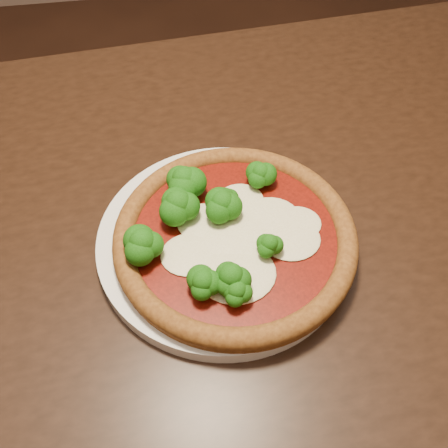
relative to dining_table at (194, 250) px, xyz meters
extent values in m
plane|color=black|center=(-0.11, 0.02, -0.65)|extent=(4.00, 4.00, 0.00)
cube|color=black|center=(0.00, 0.00, 0.08)|extent=(1.37, 0.88, 0.04)
cylinder|color=black|center=(0.57, 0.39, -0.30)|extent=(0.06, 0.06, 0.71)
cylinder|color=white|center=(0.03, -0.07, 0.10)|extent=(0.30, 0.30, 0.02)
cylinder|color=brown|center=(0.04, -0.08, 0.12)|extent=(0.28, 0.28, 0.01)
torus|color=brown|center=(0.04, -0.08, 0.13)|extent=(0.28, 0.28, 0.02)
cylinder|color=#700F05|center=(0.04, -0.08, 0.13)|extent=(0.23, 0.23, 0.00)
ellipsoid|color=#F1ECC0|center=(0.04, -0.13, 0.13)|extent=(0.09, 0.08, 0.01)
ellipsoid|color=#F1ECC0|center=(-0.01, -0.10, 0.13)|extent=(0.07, 0.06, 0.01)
ellipsoid|color=#F1ECC0|center=(0.11, -0.09, 0.13)|extent=(0.07, 0.06, 0.01)
ellipsoid|color=#F1ECC0|center=(0.09, -0.06, 0.13)|extent=(0.07, 0.06, 0.01)
ellipsoid|color=#F1ECC0|center=(0.05, -0.08, 0.13)|extent=(0.09, 0.08, 0.01)
ellipsoid|color=#F1ECC0|center=(0.01, -0.05, 0.13)|extent=(0.06, 0.06, 0.00)
ellipsoid|color=#F1ECC0|center=(0.06, -0.03, 0.13)|extent=(0.06, 0.05, 0.00)
ellipsoid|color=#F1ECC0|center=(0.12, -0.07, 0.13)|extent=(0.06, 0.05, 0.00)
ellipsoid|color=#217613|center=(-0.01, -0.01, 0.15)|extent=(0.05, 0.05, 0.04)
ellipsoid|color=#217613|center=(0.00, -0.15, 0.15)|extent=(0.04, 0.04, 0.03)
ellipsoid|color=#217613|center=(0.04, -0.03, 0.15)|extent=(0.03, 0.03, 0.03)
ellipsoid|color=#217613|center=(-0.02, -0.04, 0.15)|extent=(0.05, 0.05, 0.04)
ellipsoid|color=#217613|center=(0.09, -0.01, 0.15)|extent=(0.04, 0.04, 0.03)
ellipsoid|color=#217613|center=(0.03, -0.05, 0.15)|extent=(0.05, 0.05, 0.04)
ellipsoid|color=#217613|center=(0.08, -0.11, 0.15)|extent=(0.03, 0.03, 0.03)
ellipsoid|color=#217613|center=(-0.06, -0.09, 0.15)|extent=(0.05, 0.05, 0.04)
ellipsoid|color=#217613|center=(0.03, -0.15, 0.15)|extent=(0.05, 0.05, 0.04)
ellipsoid|color=#217613|center=(0.03, -0.16, 0.15)|extent=(0.04, 0.04, 0.03)
camera|label=1|loc=(-0.02, -0.41, 0.59)|focal=40.00mm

